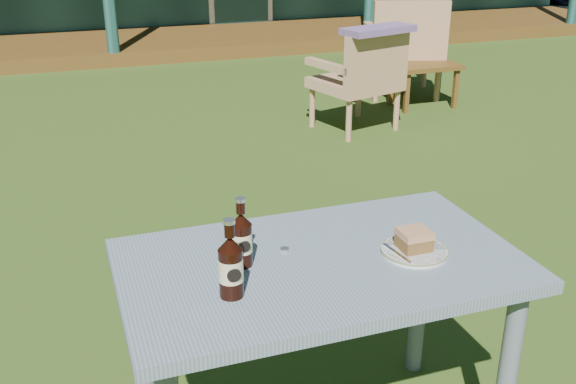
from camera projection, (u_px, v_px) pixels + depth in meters
name	position (u px, v px, depth m)	size (l,w,h in m)	color
ground	(210.00, 243.00, 3.69)	(80.00, 80.00, 0.00)	#334916
cafe_table	(320.00, 288.00, 2.06)	(1.20, 0.70, 0.72)	slate
plate	(414.00, 251.00, 2.05)	(0.20, 0.20, 0.01)	silver
cake_slice	(414.00, 239.00, 2.04)	(0.09, 0.09, 0.06)	brown
fork	(397.00, 253.00, 2.02)	(0.01, 0.14, 0.00)	silver
cola_bottle_near	(241.00, 239.00, 1.95)	(0.06, 0.07, 0.21)	black
cola_bottle_far	(231.00, 266.00, 1.79)	(0.07, 0.07, 0.23)	black
bottle_cap	(285.00, 249.00, 2.07)	(0.03, 0.03, 0.01)	silver
armchair_left	(362.00, 76.00, 5.39)	(0.74, 0.71, 0.82)	#AE7E57
armchair_right	(405.00, 43.00, 6.37)	(0.85, 0.82, 0.93)	#AE7E57
floral_throw	(378.00, 30.00, 5.12)	(0.60, 0.24, 0.05)	slate
side_table	(424.00, 70.00, 6.12)	(0.60, 0.40, 0.40)	#543614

